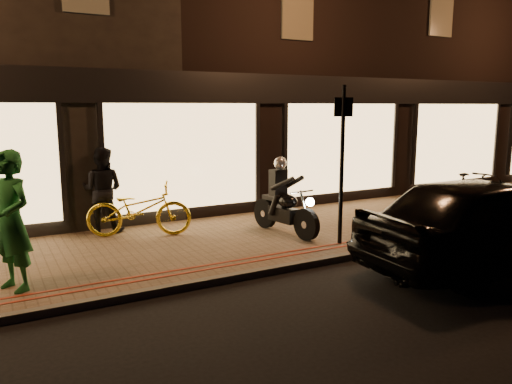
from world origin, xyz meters
TOP-DOWN VIEW (x-y plane):
  - ground at (0.00, 0.00)m, footprint 90.00×90.00m
  - sidewalk at (0.00, 2.00)m, footprint 50.00×4.00m
  - kerb_stone at (0.00, 0.05)m, footprint 50.00×0.14m
  - red_kerb_lines at (0.00, 0.55)m, footprint 50.00×0.26m
  - building_row at (-0.00, 8.99)m, footprint 48.00×10.11m
  - motorcycle at (1.33, 1.84)m, footprint 0.65×1.94m
  - sign_post at (1.88, 0.67)m, footprint 0.33×0.17m
  - bicycle_gold at (-1.35, 3.09)m, footprint 2.21×1.44m
  - bicycle_dark at (5.32, 0.44)m, footprint 2.03×0.70m
  - person_green at (-3.76, 0.97)m, footprint 0.79×0.88m
  - person_dark at (-1.91, 3.80)m, footprint 1.09×1.03m
  - parked_car at (3.34, -1.44)m, footprint 4.84×2.11m

SIDE VIEW (x-z plane):
  - ground at x=0.00m, z-range 0.00..0.00m
  - sidewalk at x=0.00m, z-range 0.00..0.12m
  - kerb_stone at x=0.00m, z-range 0.00..0.12m
  - red_kerb_lines at x=0.00m, z-range 0.12..0.13m
  - bicycle_gold at x=-1.35m, z-range 0.12..1.22m
  - bicycle_dark at x=5.32m, z-range 0.12..1.32m
  - motorcycle at x=1.33m, z-range -0.06..1.53m
  - parked_car at x=3.34m, z-range 0.00..1.62m
  - person_dark at x=-1.91m, z-range 0.12..1.90m
  - person_green at x=-3.76m, z-range 0.12..2.14m
  - sign_post at x=1.88m, z-range 0.30..3.30m
  - building_row at x=0.00m, z-range 0.00..8.50m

